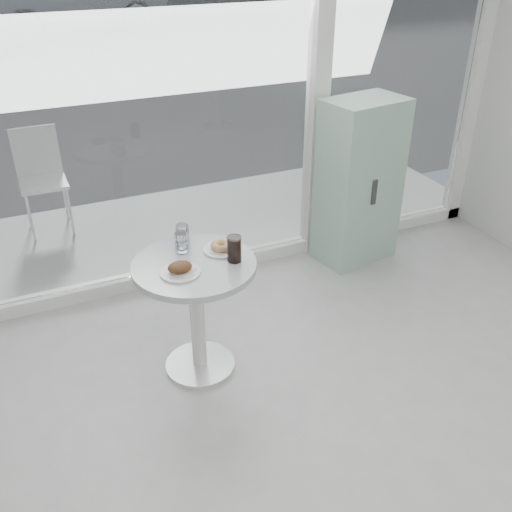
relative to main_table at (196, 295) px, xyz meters
name	(u,v)px	position (x,y,z in m)	size (l,w,h in m)	color
storefront	(215,50)	(0.57, 1.10, 1.16)	(5.00, 0.14, 3.00)	white
main_table	(196,295)	(0.00, 0.00, 0.00)	(0.72, 0.72, 0.77)	silver
patio_deck	(184,226)	(0.50, 1.90, -0.53)	(5.60, 1.60, 0.05)	silver
street	(41,35)	(0.50, 14.10, -0.55)	(40.00, 24.00, 0.00)	#3D3D3D
mint_cabinet	(359,182)	(1.66, 0.83, 0.12)	(0.67, 0.50, 1.33)	#92BBA6
patio_chair	(41,173)	(-0.63, 2.35, 0.01)	(0.39, 0.39, 0.90)	silver
car_silver	(71,2)	(1.32, 13.59, 0.25)	(1.71, 4.89, 1.61)	#999BA0
plate_fritter	(181,269)	(-0.10, -0.08, 0.25)	(0.23, 0.23, 0.07)	silver
plate_donut	(221,247)	(0.20, 0.07, 0.24)	(0.22, 0.22, 0.05)	silver
water_tumbler_a	(182,243)	(-0.02, 0.15, 0.27)	(0.08, 0.08, 0.12)	white
water_tumbler_b	(183,236)	(0.01, 0.24, 0.28)	(0.08, 0.08, 0.13)	white
cola_glass	(234,249)	(0.22, -0.07, 0.30)	(0.08, 0.08, 0.16)	white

